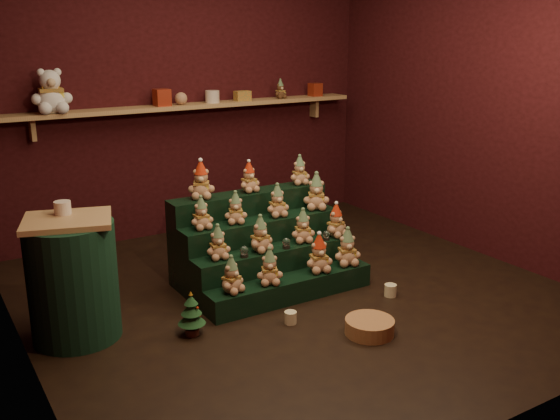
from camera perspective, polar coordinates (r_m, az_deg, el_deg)
ground at (r=5.00m, az=1.40°, el=-7.65°), size 4.00×4.00×0.00m
back_wall at (r=6.42m, az=-8.67°, el=10.44°), size 4.00×0.10×2.80m
front_wall at (r=3.13m, az=22.48°, el=3.55°), size 4.00×0.10×2.80m
right_wall at (r=5.98m, az=18.45°, el=9.40°), size 0.10×4.00×2.80m
back_shelf at (r=6.27m, az=-7.99°, el=9.36°), size 3.60×0.26×0.24m
riser_tier_front at (r=4.87m, az=1.00°, el=-7.18°), size 1.40×0.22×0.18m
riser_tier_midfront at (r=5.01m, az=-0.36°, el=-5.38°), size 1.40×0.22×0.36m
riser_tier_midback at (r=5.15m, az=-1.63°, el=-3.68°), size 1.40×0.22×0.54m
riser_tier_back at (r=5.30m, az=-2.83°, el=-2.08°), size 1.40×0.22×0.72m
teddy_0 at (r=4.54m, az=-4.46°, el=-5.92°), size 0.25×0.24×0.27m
teddy_1 at (r=4.67m, az=-0.96°, el=-5.18°), size 0.25×0.24×0.28m
teddy_2 at (r=4.91m, az=3.57°, el=-3.98°), size 0.25×0.24×0.30m
teddy_3 at (r=5.07m, az=6.17°, el=-3.36°), size 0.27×0.25×0.31m
teddy_4 at (r=4.69m, az=-5.70°, el=-2.94°), size 0.21×0.19×0.26m
teddy_5 at (r=4.82m, az=-1.81°, el=-2.19°), size 0.24×0.22×0.28m
teddy_6 at (r=5.04m, az=2.10°, el=-1.45°), size 0.24×0.23×0.27m
teddy_7 at (r=5.19m, az=5.13°, el=-0.96°), size 0.23×0.22×0.27m
teddy_8 at (r=4.81m, az=-7.22°, el=-0.28°), size 0.18×0.16×0.25m
teddy_9 at (r=4.93m, az=-4.08°, el=0.20°), size 0.23×0.22×0.25m
teddy_10 at (r=5.10m, az=-0.25°, el=0.87°), size 0.21×0.20×0.27m
teddy_11 at (r=5.31m, az=3.33°, el=1.71°), size 0.29×0.28×0.31m
teddy_12 at (r=5.00m, az=-7.22°, el=2.73°), size 0.28×0.27×0.30m
teddy_13 at (r=5.17m, az=-2.85°, el=3.02°), size 0.19×0.18×0.25m
teddy_14 at (r=5.43m, az=1.80°, el=3.66°), size 0.21×0.19×0.25m
snow_globe_a at (r=4.73m, az=-3.29°, el=-3.81°), size 0.06×0.06×0.09m
snow_globe_b at (r=4.91m, az=0.58°, el=-3.05°), size 0.06×0.06×0.09m
snow_globe_c at (r=5.12m, az=4.25°, el=-2.32°), size 0.06×0.06×0.08m
side_table at (r=4.40m, az=-18.41°, el=-6.03°), size 0.66×0.60×0.85m
table_ornament at (r=4.35m, az=-19.27°, el=0.19°), size 0.11×0.11×0.09m
mini_christmas_tree at (r=4.34m, az=-8.10°, el=-9.37°), size 0.19×0.19×0.32m
mug_left at (r=4.51m, az=0.96°, el=-9.80°), size 0.09×0.09×0.09m
mug_right at (r=5.01m, az=10.06°, el=-7.24°), size 0.10×0.10×0.10m
wicker_basket at (r=4.40m, az=8.19°, el=-10.52°), size 0.40×0.40×0.11m
white_bear at (r=5.81m, az=-20.26°, el=10.65°), size 0.37×0.34×0.48m
brown_bear at (r=6.69m, az=0.03°, el=10.99°), size 0.15×0.13×0.20m
gift_tin_red_a at (r=6.12m, az=-10.74°, el=10.07°), size 0.14×0.14×0.16m
gift_tin_cream at (r=6.33m, az=-6.20°, el=10.27°), size 0.14×0.14×0.12m
gift_tin_red_b at (r=6.95m, az=3.24°, el=10.93°), size 0.12×0.12×0.14m
shelf_plush_ball at (r=6.19m, az=-9.04°, el=10.04°), size 0.12×0.12×0.12m
scarf_gift_box at (r=6.48m, az=-3.46°, el=10.38°), size 0.16×0.10×0.10m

